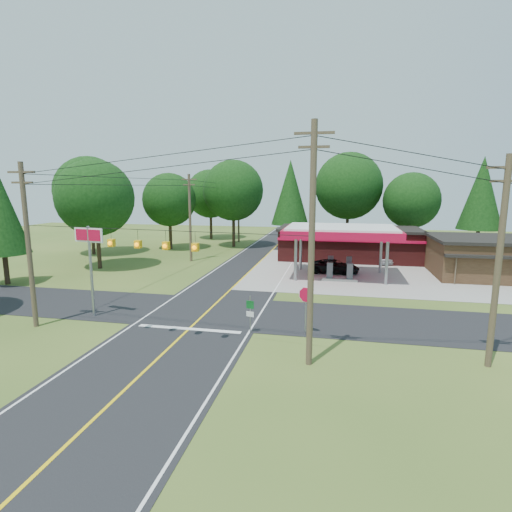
% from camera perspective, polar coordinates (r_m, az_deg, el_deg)
% --- Properties ---
extents(ground, '(120.00, 120.00, 0.00)m').
position_cam_1_polar(ground, '(28.21, -6.91, -7.87)').
color(ground, '#3A561E').
rests_on(ground, ground).
extents(main_highway, '(8.00, 120.00, 0.02)m').
position_cam_1_polar(main_highway, '(28.21, -6.91, -7.85)').
color(main_highway, black).
rests_on(main_highway, ground).
extents(cross_road, '(70.00, 7.00, 0.02)m').
position_cam_1_polar(cross_road, '(28.21, -6.91, -7.84)').
color(cross_road, black).
rests_on(cross_road, ground).
extents(lane_center_yellow, '(0.15, 110.00, 0.00)m').
position_cam_1_polar(lane_center_yellow, '(28.20, -6.91, -7.81)').
color(lane_center_yellow, yellow).
rests_on(lane_center_yellow, main_highway).
extents(gas_canopy, '(10.60, 7.40, 4.88)m').
position_cam_1_polar(gas_canopy, '(38.70, 12.04, 3.27)').
color(gas_canopy, gray).
rests_on(gas_canopy, ground).
extents(convenience_store, '(16.40, 7.55, 3.80)m').
position_cam_1_polar(convenience_store, '(48.92, 13.05, 1.79)').
color(convenience_store, '#531817').
rests_on(convenience_store, ground).
extents(utility_pole_near_right, '(1.80, 0.30, 11.50)m').
position_cam_1_polar(utility_pole_near_right, '(18.68, 7.95, 1.79)').
color(utility_pole_near_right, '#473828').
rests_on(utility_pole_near_right, ground).
extents(utility_pole_near_left, '(1.80, 0.30, 10.00)m').
position_cam_1_polar(utility_pole_near_left, '(27.55, -29.76, 1.57)').
color(utility_pole_near_left, '#473828').
rests_on(utility_pole_near_left, ground).
extents(utility_pole_far_left, '(1.80, 0.30, 10.00)m').
position_cam_1_polar(utility_pole_far_left, '(46.66, -9.41, 5.59)').
color(utility_pole_far_left, '#473828').
rests_on(utility_pole_far_left, ground).
extents(utility_pole_right_b, '(1.80, 0.30, 10.00)m').
position_cam_1_polar(utility_pole_right_b, '(21.54, 31.37, -0.54)').
color(utility_pole_right_b, '#473828').
rests_on(utility_pole_right_b, ground).
extents(utility_pole_north, '(0.30, 0.30, 9.50)m').
position_cam_1_polar(utility_pole_north, '(62.45, -2.51, 6.34)').
color(utility_pole_north, '#473828').
rests_on(utility_pole_north, ground).
extents(overhead_beacons, '(17.04, 2.04, 1.03)m').
position_cam_1_polar(overhead_beacons, '(21.84, -14.73, 3.39)').
color(overhead_beacons, black).
rests_on(overhead_beacons, ground).
extents(treeline_backdrop, '(70.27, 51.59, 13.30)m').
position_cam_1_polar(treeline_backdrop, '(50.10, 2.61, 8.61)').
color(treeline_backdrop, '#332316').
rests_on(treeline_backdrop, ground).
extents(suv_car, '(5.28, 5.28, 1.35)m').
position_cam_1_polar(suv_car, '(40.73, 11.15, -1.49)').
color(suv_car, black).
rests_on(suv_car, ground).
extents(sedan_car, '(4.85, 4.85, 1.31)m').
position_cam_1_polar(sedan_car, '(47.39, 17.43, -0.21)').
color(sedan_car, silver).
rests_on(sedan_car, ground).
extents(big_stop_sign, '(2.23, 0.47, 6.06)m').
position_cam_1_polar(big_stop_sign, '(28.16, -22.68, 0.66)').
color(big_stop_sign, gray).
rests_on(big_stop_sign, ground).
extents(octagonal_stop_sign, '(0.91, 0.44, 2.89)m').
position_cam_1_polar(octagonal_stop_sign, '(23.39, 7.14, -6.02)').
color(octagonal_stop_sign, gray).
rests_on(octagonal_stop_sign, ground).
extents(route_sign_post, '(0.46, 0.14, 2.29)m').
position_cam_1_polar(route_sign_post, '(23.58, -0.85, -7.88)').
color(route_sign_post, gray).
rests_on(route_sign_post, ground).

